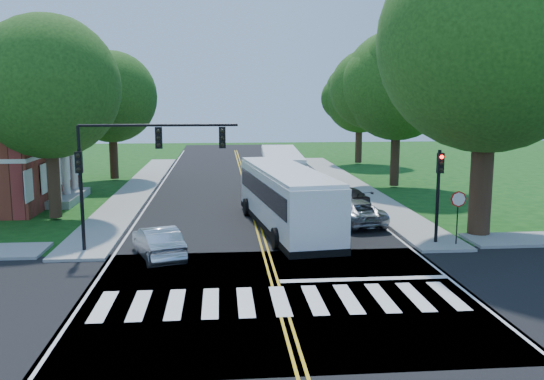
{
  "coord_description": "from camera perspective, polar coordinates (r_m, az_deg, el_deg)",
  "views": [
    {
      "loc": [
        -1.98,
        -19.43,
        6.98
      ],
      "look_at": [
        0.55,
        8.78,
        2.4
      ],
      "focal_mm": 38.0,
      "sensor_mm": 36.0,
      "label": 1
    }
  ],
  "objects": [
    {
      "name": "stop_sign",
      "position": [
        28.12,
        17.96,
        -1.4
      ],
      "size": [
        0.76,
        0.08,
        2.53
      ],
      "color": "black",
      "rests_on": "ground"
    },
    {
      "name": "tree_west_near",
      "position": [
        34.77,
        -21.31,
        9.47
      ],
      "size": [
        8.0,
        8.0,
        11.4
      ],
      "color": "#382316",
      "rests_on": "ground"
    },
    {
      "name": "suv",
      "position": [
        32.2,
        8.05,
        -2.13
      ],
      "size": [
        3.07,
        5.34,
        1.4
      ],
      "primitive_type": "imported",
      "rotation": [
        0.0,
        0.0,
        3.29
      ],
      "color": "#A1A3A8",
      "rests_on": "road"
    },
    {
      "name": "edge_line_w",
      "position": [
        42.29,
        -11.59,
        -0.48
      ],
      "size": [
        0.12,
        70.0,
        0.01
      ],
      "primitive_type": "cube",
      "color": "silver",
      "rests_on": "road"
    },
    {
      "name": "bus_lead",
      "position": [
        30.39,
        1.37,
        -0.75
      ],
      "size": [
        4.3,
        12.89,
        3.27
      ],
      "rotation": [
        0.0,
        0.0,
        3.27
      ],
      "color": "silver",
      "rests_on": "road"
    },
    {
      "name": "center_line",
      "position": [
        42.06,
        -2.35,
        -0.36
      ],
      "size": [
        0.36,
        70.0,
        0.01
      ],
      "primitive_type": "cube",
      "color": "gold",
      "rests_on": "road"
    },
    {
      "name": "tree_ne_big",
      "position": [
        30.46,
        20.73,
        13.59
      ],
      "size": [
        10.8,
        10.8,
        14.91
      ],
      "color": "#382316",
      "rests_on": "ground"
    },
    {
      "name": "bus_follow",
      "position": [
        41.37,
        0.9,
        1.8
      ],
      "size": [
        3.41,
        12.25,
        3.14
      ],
      "rotation": [
        0.0,
        0.0,
        3.09
      ],
      "color": "silver",
      "rests_on": "road"
    },
    {
      "name": "dark_sedan",
      "position": [
        36.9,
        6.94,
        -0.71
      ],
      "size": [
        3.38,
        4.98,
        1.34
      ],
      "primitive_type": "imported",
      "rotation": [
        0.0,
        0.0,
        3.5
      ],
      "color": "black",
      "rests_on": "road"
    },
    {
      "name": "road",
      "position": [
        38.13,
        -2.05,
        -1.36
      ],
      "size": [
        14.0,
        96.0,
        0.01
      ],
      "primitive_type": "cube",
      "color": "black",
      "rests_on": "ground"
    },
    {
      "name": "signal_nw",
      "position": [
        26.28,
        -13.59,
        3.25
      ],
      "size": [
        7.15,
        0.46,
        5.66
      ],
      "color": "black",
      "rests_on": "ground"
    },
    {
      "name": "tree_east_mid",
      "position": [
        45.49,
        12.32,
        10.08
      ],
      "size": [
        8.4,
        8.4,
        11.93
      ],
      "color": "#382316",
      "rests_on": "ground"
    },
    {
      "name": "stop_bar",
      "position": [
        22.82,
        9.14,
        -8.7
      ],
      "size": [
        6.6,
        0.4,
        0.01
      ],
      "primitive_type": "cube",
      "color": "silver",
      "rests_on": "road"
    },
    {
      "name": "ground",
      "position": [
        20.74,
        0.67,
        -10.48
      ],
      "size": [
        140.0,
        140.0,
        0.0
      ],
      "primitive_type": "plane",
      "color": "#103E0F",
      "rests_on": "ground"
    },
    {
      "name": "hatchback",
      "position": [
        25.65,
        -11.23,
        -5.11
      ],
      "size": [
        2.81,
        4.58,
        1.42
      ],
      "primitive_type": "imported",
      "rotation": [
        0.0,
        0.0,
        3.47
      ],
      "color": "silver",
      "rests_on": "road"
    },
    {
      "name": "edge_line_e",
      "position": [
        42.92,
        6.76,
        -0.22
      ],
      "size": [
        0.12,
        70.0,
        0.01
      ],
      "primitive_type": "cube",
      "color": "silver",
      "rests_on": "road"
    },
    {
      "name": "crosswalk",
      "position": [
        20.27,
        0.82,
        -10.91
      ],
      "size": [
        12.6,
        3.0,
        0.01
      ],
      "primitive_type": "cube",
      "color": "silver",
      "rests_on": "road"
    },
    {
      "name": "tree_east_far",
      "position": [
        61.17,
        8.68,
        8.97
      ],
      "size": [
        7.2,
        7.2,
        10.34
      ],
      "color": "#382316",
      "rests_on": "ground"
    },
    {
      "name": "cross_road",
      "position": [
        20.74,
        0.67,
        -10.46
      ],
      "size": [
        60.0,
        12.0,
        0.01
      ],
      "primitive_type": "cube",
      "color": "black",
      "rests_on": "ground"
    },
    {
      "name": "tree_west_far",
      "position": [
        50.25,
        -15.65,
        8.87
      ],
      "size": [
        7.6,
        7.6,
        10.67
      ],
      "color": "#382316",
      "rests_on": "ground"
    },
    {
      "name": "sidewalk_ne",
      "position": [
        46.13,
        7.82,
        0.49
      ],
      "size": [
        2.6,
        40.0,
        0.15
      ],
      "primitive_type": "cube",
      "color": "gray",
      "rests_on": "ground"
    },
    {
      "name": "sidewalk_nw",
      "position": [
        45.41,
        -13.06,
        0.2
      ],
      "size": [
        2.6,
        40.0,
        0.15
      ],
      "primitive_type": "cube",
      "color": "gray",
      "rests_on": "ground"
    },
    {
      "name": "signal_ne",
      "position": [
        28.09,
        16.19,
        0.6
      ],
      "size": [
        0.3,
        0.46,
        4.4
      ],
      "color": "black",
      "rests_on": "ground"
    }
  ]
}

